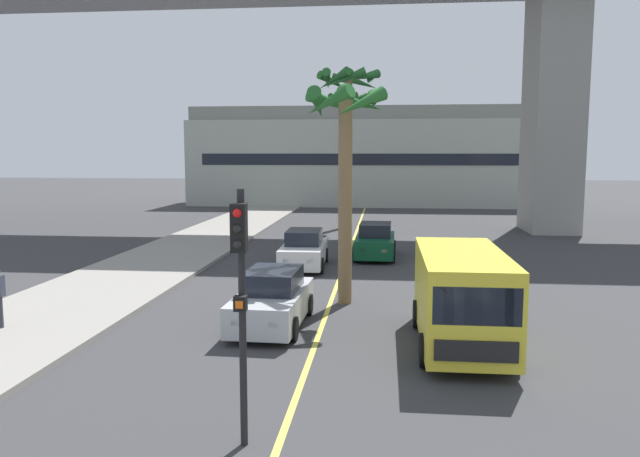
{
  "coord_description": "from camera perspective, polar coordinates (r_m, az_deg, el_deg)",
  "views": [
    {
      "loc": [
        1.67,
        -1.89,
        4.75
      ],
      "look_at": [
        0.0,
        14.0,
        2.78
      ],
      "focal_mm": 34.49,
      "sensor_mm": 36.0,
      "label": 1
    }
  ],
  "objects": [
    {
      "name": "car_queue_front",
      "position": [
        17.08,
        -4.45,
        -6.66
      ],
      "size": [
        1.93,
        4.15,
        1.56
      ],
      "color": "#B7BABF",
      "rests_on": "ground"
    },
    {
      "name": "palm_tree_near_median",
      "position": [
        19.18,
        2.36,
        8.35
      ],
      "size": [
        2.67,
        2.77,
        6.87
      ],
      "color": "brown",
      "rests_on": "ground"
    },
    {
      "name": "car_queue_second",
      "position": [
        25.64,
        -1.51,
        -2.03
      ],
      "size": [
        1.92,
        4.14,
        1.56
      ],
      "color": "white",
      "rests_on": "ground"
    },
    {
      "name": "traffic_light_median_near",
      "position": [
        9.79,
        -7.36,
        -5.06
      ],
      "size": [
        0.24,
        0.37,
        4.2
      ],
      "color": "black",
      "rests_on": "ground"
    },
    {
      "name": "car_queue_third",
      "position": [
        28.17,
        5.15,
        -1.23
      ],
      "size": [
        1.91,
        4.14,
        1.56
      ],
      "color": "#0C4728",
      "rests_on": "ground"
    },
    {
      "name": "sidewalk_left",
      "position": [
        20.87,
        -21.93,
        -6.44
      ],
      "size": [
        4.8,
        80.0,
        0.15
      ],
      "primitive_type": "cube",
      "color": "gray",
      "rests_on": "ground"
    },
    {
      "name": "delivery_van",
      "position": [
        15.5,
        12.98,
        -6.08
      ],
      "size": [
        2.16,
        5.25,
        2.36
      ],
      "color": "yellow",
      "rests_on": "ground"
    },
    {
      "name": "lane_stripe_center",
      "position": [
        26.38,
        2.28,
        -3.35
      ],
      "size": [
        0.14,
        56.0,
        0.01
      ],
      "primitive_type": "cube",
      "color": "#DBCC4C",
      "rests_on": "ground"
    },
    {
      "name": "palm_tree_mid_median",
      "position": [
        39.55,
        2.66,
        9.36
      ],
      "size": [
        2.66,
        2.74,
        8.58
      ],
      "color": "brown",
      "rests_on": "ground"
    },
    {
      "name": "palm_tree_far_median",
      "position": [
        31.73,
        2.62,
        11.38
      ],
      "size": [
        3.33,
        3.32,
        9.0
      ],
      "color": "brown",
      "rests_on": "ground"
    },
    {
      "name": "pier_building_backdrop",
      "position": [
        57.35,
        4.37,
        6.61
      ],
      "size": [
        32.1,
        8.04,
        8.84
      ],
      "color": "#ADB2A8",
      "rests_on": "ground"
    }
  ]
}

